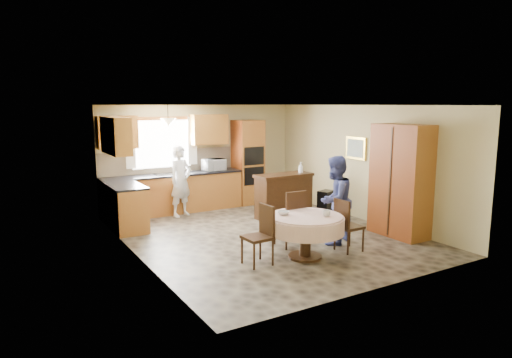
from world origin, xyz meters
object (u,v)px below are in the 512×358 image
at_px(cupboard, 401,181).
at_px(person_dining, 335,200).
at_px(chair_right, 346,223).
at_px(dining_table, 306,225).
at_px(sideboard, 284,197).
at_px(person_sink, 181,181).
at_px(oven_tower, 248,162).
at_px(chair_left, 261,232).
at_px(chair_back, 292,216).

bearing_deg(cupboard, person_dining, 170.49).
distance_m(cupboard, chair_right, 1.66).
relative_size(cupboard, person_dining, 1.33).
relative_size(dining_table, chair_right, 1.38).
relative_size(sideboard, person_sink, 0.81).
distance_m(oven_tower, cupboard, 4.15).
relative_size(chair_right, person_dining, 0.57).
height_order(chair_left, chair_right, chair_left).
distance_m(chair_back, person_dining, 0.84).
height_order(sideboard, dining_table, sideboard).
distance_m(cupboard, person_sink, 4.74).
xyz_separation_m(chair_back, chair_right, (0.65, -0.68, -0.06)).
bearing_deg(dining_table, chair_left, 170.12).
bearing_deg(person_dining, cupboard, 151.08).
xyz_separation_m(sideboard, person_sink, (-1.90, 1.33, 0.34)).
relative_size(oven_tower, chair_back, 2.07).
xyz_separation_m(chair_left, person_dining, (1.70, 0.24, 0.28)).
bearing_deg(sideboard, dining_table, -118.06).
height_order(sideboard, person_sink, person_sink).
xyz_separation_m(oven_tower, sideboard, (-0.07, -1.72, -0.60)).
bearing_deg(chair_right, cupboard, -81.53).
xyz_separation_m(chair_left, chair_back, (0.92, 0.46, 0.04)).
bearing_deg(dining_table, chair_back, 75.70).
distance_m(dining_table, chair_right, 0.81).
bearing_deg(chair_back, person_sink, -74.33).
relative_size(oven_tower, chair_right, 2.30).
bearing_deg(chair_right, person_dining, -15.22).
bearing_deg(cupboard, chair_left, 179.99).
xyz_separation_m(oven_tower, person_sink, (-1.97, -0.39, -0.26)).
height_order(chair_back, chair_right, chair_back).
bearing_deg(chair_left, chair_back, 113.66).
height_order(oven_tower, chair_left, oven_tower).
relative_size(cupboard, chair_left, 2.27).
bearing_deg(chair_back, oven_tower, -106.90).
relative_size(chair_right, person_sink, 0.57).
bearing_deg(sideboard, person_sink, 143.49).
bearing_deg(person_sink, chair_left, -112.45).
xyz_separation_m(sideboard, chair_back, (-1.06, -1.83, 0.10)).
height_order(sideboard, chair_right, sideboard).
distance_m(cupboard, chair_back, 2.30).
bearing_deg(chair_right, chair_left, 82.24).
bearing_deg(person_dining, chair_back, -35.49).
bearing_deg(dining_table, person_sink, 100.46).
xyz_separation_m(chair_right, person_dining, (0.13, 0.46, 0.30)).
distance_m(dining_table, person_sink, 3.82).
xyz_separation_m(oven_tower, chair_left, (-2.05, -4.01, -0.54)).
bearing_deg(oven_tower, sideboard, -92.26).
distance_m(chair_back, chair_right, 0.94).
distance_m(chair_left, person_sink, 3.63).
xyz_separation_m(dining_table, person_sink, (-0.69, 3.75, 0.24)).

